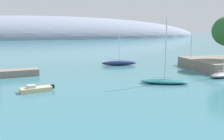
{
  "coord_description": "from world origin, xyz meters",
  "views": [
    {
      "loc": [
        -7.65,
        -12.69,
        9.23
      ],
      "look_at": [
        2.84,
        29.24,
        1.73
      ],
      "focal_mm": 40.64,
      "sensor_mm": 36.0,
      "label": 1
    }
  ],
  "objects_px": {
    "sailboat_teal_outer_mooring": "(165,81)",
    "sailboat_navy_mid_mooring": "(119,63)",
    "sailboat_yellow_near_shore": "(190,64)",
    "motorboat_sand_foreground": "(36,89)",
    "sailboat_grey_end_of_line": "(223,74)"
  },
  "relations": [
    {
      "from": "sailboat_teal_outer_mooring",
      "to": "sailboat_grey_end_of_line",
      "type": "relative_size",
      "value": 1.17
    },
    {
      "from": "sailboat_grey_end_of_line",
      "to": "motorboat_sand_foreground",
      "type": "height_order",
      "value": "sailboat_grey_end_of_line"
    },
    {
      "from": "motorboat_sand_foreground",
      "to": "sailboat_grey_end_of_line",
      "type": "bearing_deg",
      "value": 170.46
    },
    {
      "from": "sailboat_grey_end_of_line",
      "to": "motorboat_sand_foreground",
      "type": "distance_m",
      "value": 32.94
    },
    {
      "from": "sailboat_teal_outer_mooring",
      "to": "motorboat_sand_foreground",
      "type": "distance_m",
      "value": 20.1
    },
    {
      "from": "sailboat_navy_mid_mooring",
      "to": "sailboat_yellow_near_shore",
      "type": "bearing_deg",
      "value": -14.63
    },
    {
      "from": "sailboat_yellow_near_shore",
      "to": "sailboat_grey_end_of_line",
      "type": "height_order",
      "value": "sailboat_grey_end_of_line"
    },
    {
      "from": "sailboat_navy_mid_mooring",
      "to": "motorboat_sand_foreground",
      "type": "bearing_deg",
      "value": -125.04
    },
    {
      "from": "sailboat_yellow_near_shore",
      "to": "motorboat_sand_foreground",
      "type": "distance_m",
      "value": 36.72
    },
    {
      "from": "sailboat_navy_mid_mooring",
      "to": "sailboat_teal_outer_mooring",
      "type": "xyz_separation_m",
      "value": [
        1.91,
        -20.52,
        -0.09
      ]
    },
    {
      "from": "sailboat_teal_outer_mooring",
      "to": "sailboat_navy_mid_mooring",
      "type": "bearing_deg",
      "value": 115.24
    },
    {
      "from": "sailboat_grey_end_of_line",
      "to": "motorboat_sand_foreground",
      "type": "xyz_separation_m",
      "value": [
        -32.84,
        -2.56,
        -0.18
      ]
    },
    {
      "from": "sailboat_yellow_near_shore",
      "to": "sailboat_navy_mid_mooring",
      "type": "distance_m",
      "value": 16.42
    },
    {
      "from": "sailboat_teal_outer_mooring",
      "to": "sailboat_grey_end_of_line",
      "type": "distance_m",
      "value": 12.95
    },
    {
      "from": "sailboat_navy_mid_mooring",
      "to": "sailboat_teal_outer_mooring",
      "type": "bearing_deg",
      "value": -78.55
    }
  ]
}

